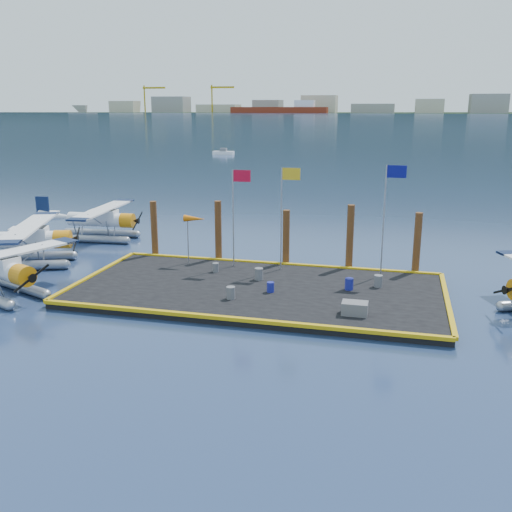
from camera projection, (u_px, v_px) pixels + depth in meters
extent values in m
plane|color=#182B4A|center=(258.00, 294.00, 31.61)|extent=(4000.00, 4000.00, 0.00)
cube|color=black|center=(258.00, 291.00, 31.56)|extent=(20.00, 10.00, 0.40)
cube|color=black|center=(400.00, 112.00, 1063.23)|extent=(3000.00, 500.00, 0.30)
cube|color=#631F0E|center=(279.00, 110.00, 879.59)|extent=(150.00, 22.00, 10.00)
cube|color=white|center=(305.00, 104.00, 867.86)|extent=(30.00, 16.00, 12.00)
cylinder|color=#BF970B|center=(145.00, 99.00, 964.47)|extent=(2.40, 2.40, 44.00)
cylinder|color=#BF970B|center=(212.00, 99.00, 936.15)|extent=(2.40, 2.40, 44.00)
cube|color=black|center=(404.00, 57.00, 1314.01)|extent=(2200.00, 500.00, 240.00)
cone|color=black|center=(266.00, 110.00, 1520.93)|extent=(1400.00, 1400.00, 520.00)
cone|color=black|center=(381.00, 110.00, 1497.03)|extent=(1300.00, 1300.00, 430.00)
cylinder|color=gray|center=(15.00, 285.00, 32.30)|extent=(5.67, 2.76, 0.57)
cube|color=white|center=(2.00, 263.00, 30.63)|extent=(2.33, 1.76, 0.86)
cube|color=black|center=(4.00, 261.00, 30.42)|extent=(1.61, 1.43, 0.52)
cylinder|color=orange|center=(23.00, 275.00, 29.63)|extent=(1.30, 1.38, 1.10)
cube|color=black|center=(32.00, 278.00, 29.17)|extent=(0.85, 1.98, 1.07)
cube|color=white|center=(1.00, 255.00, 30.51)|extent=(4.56, 8.46, 0.11)
cube|color=#0B1738|center=(66.00, 241.00, 33.70)|extent=(1.64, 1.33, 0.12)
cylinder|color=gray|center=(24.00, 257.00, 38.25)|extent=(6.25, 2.75, 0.62)
cylinder|color=gray|center=(14.00, 266.00, 36.06)|extent=(6.25, 2.75, 0.62)
cylinder|color=white|center=(20.00, 240.00, 36.82)|extent=(4.91, 2.70, 1.14)
cube|color=white|center=(29.00, 234.00, 36.78)|extent=(2.53, 1.84, 0.93)
cube|color=black|center=(34.00, 231.00, 36.76)|extent=(1.73, 1.51, 0.57)
cylinder|color=orange|center=(63.00, 239.00, 37.07)|extent=(1.38, 1.48, 1.20)
cube|color=black|center=(77.00, 239.00, 37.16)|extent=(0.84, 2.19, 1.16)
cube|color=white|center=(29.00, 227.00, 36.65)|extent=(4.61, 9.29, 0.12)
cube|color=#0B1738|center=(46.00, 214.00, 40.93)|extent=(1.78, 1.40, 0.13)
cube|color=#0B1738|center=(6.00, 243.00, 32.37)|extent=(1.78, 1.40, 0.13)
cylinder|color=gray|center=(101.00, 233.00, 45.49)|extent=(6.01, 1.05, 0.58)
cylinder|color=gray|center=(90.00, 239.00, 43.47)|extent=(6.01, 1.05, 0.58)
cylinder|color=white|center=(97.00, 220.00, 44.12)|extent=(4.56, 1.41, 1.06)
cube|color=white|center=(103.00, 215.00, 43.94)|extent=(2.20, 1.23, 0.87)
cube|color=black|center=(107.00, 213.00, 43.84)|extent=(1.43, 1.12, 0.53)
cylinder|color=orange|center=(127.00, 221.00, 43.71)|extent=(1.05, 1.19, 1.12)
cube|color=black|center=(138.00, 221.00, 43.58)|extent=(0.23, 2.15, 1.08)
cube|color=white|center=(103.00, 209.00, 43.81)|extent=(2.13, 8.77, 0.12)
cube|color=#0B1738|center=(124.00, 201.00, 47.77)|extent=(1.51, 0.98, 0.13)
cube|color=#0B1738|center=(78.00, 220.00, 39.86)|extent=(1.51, 0.98, 0.13)
cube|color=#0B1738|center=(43.00, 207.00, 44.61)|extent=(1.07, 0.20, 1.64)
cube|color=white|center=(45.00, 215.00, 44.75)|extent=(1.13, 3.34, 0.10)
cube|color=black|center=(506.00, 290.00, 27.53)|extent=(0.81, 1.87, 1.01)
cube|color=#0B1738|center=(511.00, 253.00, 31.39)|extent=(1.56, 1.26, 0.12)
cylinder|color=#58585D|center=(216.00, 267.00, 34.37)|extent=(0.39, 0.39, 0.55)
cylinder|color=navy|center=(270.00, 287.00, 30.61)|extent=(0.39, 0.39, 0.55)
cylinder|color=navy|center=(349.00, 284.00, 31.00)|extent=(0.46, 0.46, 0.64)
cylinder|color=#58585D|center=(231.00, 293.00, 29.53)|extent=(0.46, 0.46, 0.65)
cylinder|color=#58585D|center=(378.00, 281.00, 31.48)|extent=(0.47, 0.47, 0.67)
cylinder|color=#58585D|center=(259.00, 274.00, 32.78)|extent=(0.49, 0.49, 0.69)
cube|color=#58585D|center=(355.00, 308.00, 27.31)|extent=(1.23, 0.82, 0.62)
cylinder|color=gray|center=(233.00, 219.00, 34.90)|extent=(0.08, 0.08, 6.00)
cube|color=#B80B27|center=(242.00, 176.00, 34.09)|extent=(1.10, 0.03, 0.70)
cylinder|color=gray|center=(281.00, 220.00, 34.16)|extent=(0.08, 0.08, 6.20)
cube|color=gold|center=(291.00, 174.00, 33.33)|extent=(1.10, 0.03, 0.70)
cylinder|color=gray|center=(384.00, 222.00, 32.71)|extent=(0.08, 0.08, 6.50)
cube|color=navy|center=(397.00, 172.00, 31.84)|extent=(1.10, 0.03, 0.70)
cylinder|color=gray|center=(188.00, 240.00, 35.99)|extent=(0.07, 0.07, 3.00)
cone|color=#CF620B|center=(195.00, 219.00, 35.51)|extent=(1.40, 0.44, 0.44)
cylinder|color=#462B14|center=(154.00, 231.00, 38.17)|extent=(0.44, 0.44, 4.00)
cylinder|color=#462B14|center=(218.00, 233.00, 37.08)|extent=(0.44, 0.44, 4.20)
cylinder|color=#462B14|center=(286.00, 240.00, 36.07)|extent=(0.44, 0.44, 3.80)
cylinder|color=#462B14|center=(350.00, 239.00, 35.07)|extent=(0.44, 0.44, 4.30)
cylinder|color=#462B14|center=(417.00, 246.00, 34.16)|extent=(0.44, 0.44, 4.00)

